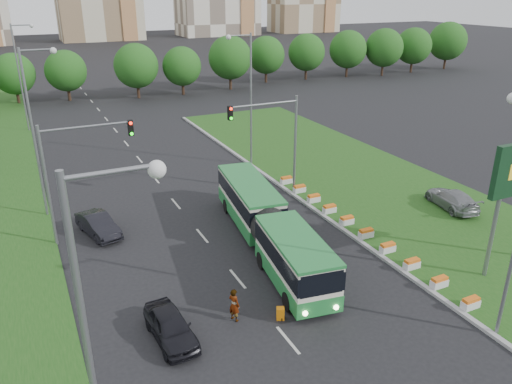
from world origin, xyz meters
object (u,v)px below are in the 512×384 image
articulated_bus (266,225)px  shopping_trolley (280,314)px  traffic_mast_left (72,163)px  traffic_mast_median (277,132)px  car_left_far (98,225)px  pedestrian (234,305)px  car_left_near (171,326)px  car_median (452,199)px

articulated_bus → shopping_trolley: 7.60m
traffic_mast_left → shopping_trolley: (7.82, -13.39, -5.02)m
traffic_mast_median → car_left_far: bearing=-176.8°
traffic_mast_median → pedestrian: traffic_mast_median is taller
traffic_mast_median → pedestrian: 17.03m
articulated_bus → car_left_near: 10.20m
car_left_far → pedestrian: size_ratio=2.44×
car_left_near → car_left_far: 12.78m
car_left_near → car_median: size_ratio=0.86×
traffic_mast_left → car_left_near: (2.39, -12.50, -4.64)m
car_left_far → car_median: 25.80m
traffic_mast_median → articulated_bus: size_ratio=0.49×
articulated_bus → car_left_near: bearing=-135.1°
traffic_mast_left → pedestrian: traffic_mast_left is taller
traffic_mast_left → car_median: (25.88, -7.00, -4.49)m
traffic_mast_median → car_left_far: 14.80m
articulated_bus → pedestrian: bearing=-120.6°
car_median → shopping_trolley: 19.17m
car_left_near → car_left_far: size_ratio=0.95×
car_left_far → traffic_mast_median: bearing=-11.8°
car_left_near → car_left_far: bearing=92.2°
traffic_mast_left → articulated_bus: traffic_mast_left is taller
shopping_trolley → traffic_mast_left: bearing=144.2°
traffic_mast_median → car_left_near: 19.15m
traffic_mast_median → traffic_mast_left: 15.19m
articulated_bus → car_left_near: (-8.13, -6.09, -0.93)m
traffic_mast_median → car_median: size_ratio=1.63×
traffic_mast_left → shopping_trolley: size_ratio=11.97×
car_left_near → traffic_mast_left: bearing=97.3°
pedestrian → traffic_mast_median: bearing=-58.5°
traffic_mast_left → car_left_near: traffic_mast_left is taller
pedestrian → traffic_mast_left: bearing=1.2°
car_median → shopping_trolley: (-18.06, -6.40, -0.53)m
car_left_near → articulated_bus: bearing=33.3°
articulated_bus → car_left_far: size_ratio=3.70×
car_left_near → shopping_trolley: car_left_near is taller
car_left_near → car_median: bearing=9.6°
car_left_far → pedestrian: bearing=-85.1°
traffic_mast_left → articulated_bus: (10.52, -6.41, -3.71)m
traffic_mast_median → articulated_bus: (-4.64, -7.41, -3.71)m
traffic_mast_left → articulated_bus: size_ratio=0.49×
articulated_bus → car_left_far: bearing=152.9°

